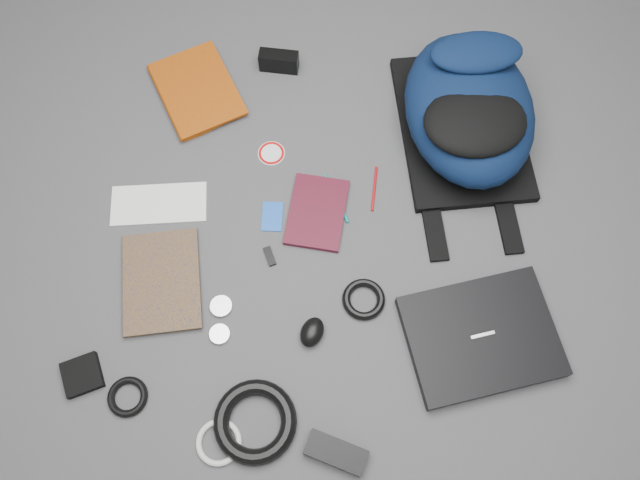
{
  "coord_description": "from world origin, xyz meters",
  "views": [
    {
      "loc": [
        -0.01,
        -0.58,
        1.5
      ],
      "look_at": [
        0.0,
        0.0,
        0.02
      ],
      "focal_mm": 35.0,
      "sensor_mm": 36.0,
      "label": 1
    }
  ],
  "objects_px": {
    "backpack": "(469,109)",
    "power_brick": "(336,452)",
    "laptop": "(481,336)",
    "compact_camera": "(279,61)",
    "pouch": "(82,375)",
    "dvd_case": "(317,212)",
    "mouse": "(312,332)",
    "textbook_red": "(163,104)",
    "comic_book": "(123,286)"
  },
  "relations": [
    {
      "from": "laptop",
      "to": "comic_book",
      "type": "height_order",
      "value": "laptop"
    },
    {
      "from": "laptop",
      "to": "compact_camera",
      "type": "height_order",
      "value": "compact_camera"
    },
    {
      "from": "laptop",
      "to": "mouse",
      "type": "relative_size",
      "value": 4.61
    },
    {
      "from": "comic_book",
      "to": "mouse",
      "type": "bearing_deg",
      "value": -20.98
    },
    {
      "from": "backpack",
      "to": "textbook_red",
      "type": "xyz_separation_m",
      "value": [
        -0.83,
        0.09,
        -0.09
      ]
    },
    {
      "from": "dvd_case",
      "to": "pouch",
      "type": "xyz_separation_m",
      "value": [
        -0.56,
        -0.41,
        0.0
      ]
    },
    {
      "from": "backpack",
      "to": "mouse",
      "type": "bearing_deg",
      "value": -131.24
    },
    {
      "from": "dvd_case",
      "to": "pouch",
      "type": "distance_m",
      "value": 0.7
    },
    {
      "from": "compact_camera",
      "to": "pouch",
      "type": "height_order",
      "value": "compact_camera"
    },
    {
      "from": "power_brick",
      "to": "textbook_red",
      "type": "bearing_deg",
      "value": 138.33
    },
    {
      "from": "mouse",
      "to": "backpack",
      "type": "bearing_deg",
      "value": 77.48
    },
    {
      "from": "power_brick",
      "to": "compact_camera",
      "type": "bearing_deg",
      "value": 119.42
    },
    {
      "from": "textbook_red",
      "to": "comic_book",
      "type": "xyz_separation_m",
      "value": [
        -0.06,
        -0.53,
        -0.0
      ]
    },
    {
      "from": "dvd_case",
      "to": "mouse",
      "type": "distance_m",
      "value": 0.32
    },
    {
      "from": "textbook_red",
      "to": "mouse",
      "type": "height_order",
      "value": "mouse"
    },
    {
      "from": "laptop",
      "to": "dvd_case",
      "type": "relative_size",
      "value": 1.73
    },
    {
      "from": "compact_camera",
      "to": "pouch",
      "type": "relative_size",
      "value": 1.28
    },
    {
      "from": "textbook_red",
      "to": "power_brick",
      "type": "relative_size",
      "value": 1.96
    },
    {
      "from": "mouse",
      "to": "laptop",
      "type": "bearing_deg",
      "value": 21.53
    },
    {
      "from": "comic_book",
      "to": "pouch",
      "type": "relative_size",
      "value": 3.05
    },
    {
      "from": "laptop",
      "to": "compact_camera",
      "type": "bearing_deg",
      "value": 109.26
    },
    {
      "from": "textbook_red",
      "to": "power_brick",
      "type": "distance_m",
      "value": 1.04
    },
    {
      "from": "textbook_red",
      "to": "comic_book",
      "type": "bearing_deg",
      "value": -121.59
    },
    {
      "from": "compact_camera",
      "to": "dvd_case",
      "type": "bearing_deg",
      "value": -69.47
    },
    {
      "from": "textbook_red",
      "to": "backpack",
      "type": "bearing_deg",
      "value": -31.06
    },
    {
      "from": "power_brick",
      "to": "dvd_case",
      "type": "bearing_deg",
      "value": 115.41
    },
    {
      "from": "dvd_case",
      "to": "compact_camera",
      "type": "bearing_deg",
      "value": 112.72
    },
    {
      "from": "textbook_red",
      "to": "pouch",
      "type": "distance_m",
      "value": 0.76
    },
    {
      "from": "laptop",
      "to": "power_brick",
      "type": "height_order",
      "value": "laptop"
    },
    {
      "from": "backpack",
      "to": "textbook_red",
      "type": "relative_size",
      "value": 1.9
    },
    {
      "from": "mouse",
      "to": "power_brick",
      "type": "xyz_separation_m",
      "value": [
        0.05,
        -0.28,
        -0.0
      ]
    },
    {
      "from": "textbook_red",
      "to": "mouse",
      "type": "distance_m",
      "value": 0.77
    },
    {
      "from": "laptop",
      "to": "compact_camera",
      "type": "xyz_separation_m",
      "value": [
        -0.49,
        0.8,
        0.01
      ]
    },
    {
      "from": "mouse",
      "to": "compact_camera",
      "type": "bearing_deg",
      "value": 120.1
    },
    {
      "from": "compact_camera",
      "to": "textbook_red",
      "type": "bearing_deg",
      "value": -150.48
    },
    {
      "from": "pouch",
      "to": "laptop",
      "type": "bearing_deg",
      "value": 4.6
    },
    {
      "from": "backpack",
      "to": "laptop",
      "type": "bearing_deg",
      "value": -95.89
    },
    {
      "from": "laptop",
      "to": "mouse",
      "type": "bearing_deg",
      "value": 165.28
    },
    {
      "from": "dvd_case",
      "to": "power_brick",
      "type": "xyz_separation_m",
      "value": [
        0.04,
        -0.6,
        0.01
      ]
    },
    {
      "from": "pouch",
      "to": "power_brick",
      "type": "bearing_deg",
      "value": -17.05
    },
    {
      "from": "mouse",
      "to": "power_brick",
      "type": "height_order",
      "value": "mouse"
    },
    {
      "from": "backpack",
      "to": "dvd_case",
      "type": "height_order",
      "value": "backpack"
    },
    {
      "from": "backpack",
      "to": "mouse",
      "type": "height_order",
      "value": "backpack"
    },
    {
      "from": "power_brick",
      "to": "laptop",
      "type": "bearing_deg",
      "value": 58.13
    },
    {
      "from": "backpack",
      "to": "compact_camera",
      "type": "relative_size",
      "value": 4.67
    },
    {
      "from": "laptop",
      "to": "power_brick",
      "type": "distance_m",
      "value": 0.44
    },
    {
      "from": "power_brick",
      "to": "backpack",
      "type": "bearing_deg",
      "value": 88.56
    },
    {
      "from": "backpack",
      "to": "power_brick",
      "type": "height_order",
      "value": "backpack"
    },
    {
      "from": "textbook_red",
      "to": "comic_book",
      "type": "distance_m",
      "value": 0.53
    },
    {
      "from": "laptop",
      "to": "compact_camera",
      "type": "distance_m",
      "value": 0.94
    }
  ]
}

